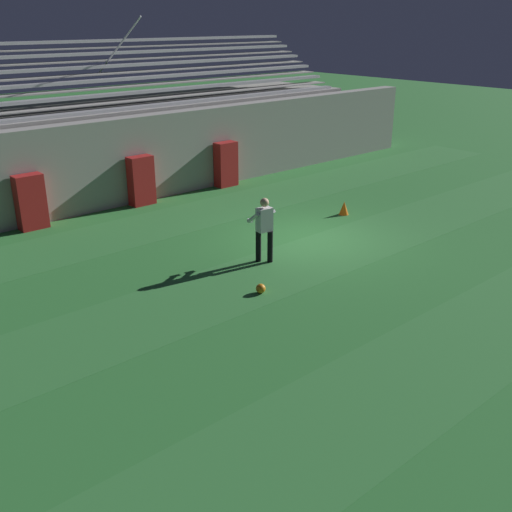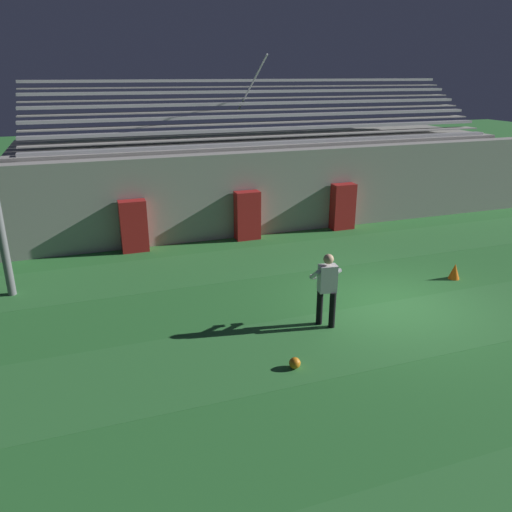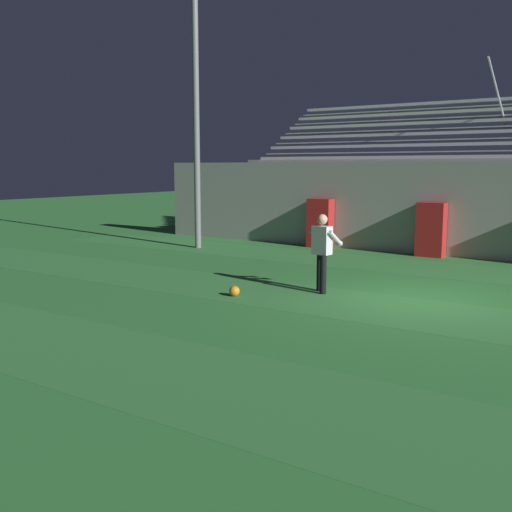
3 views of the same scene
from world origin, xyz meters
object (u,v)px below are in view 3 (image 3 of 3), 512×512
object	(u,v)px
soccer_ball	(234,291)
goalkeeper	(322,248)
floodlight_pole	(196,65)
padding_pillar_gate_left	(431,230)
padding_pillar_far_left	(320,223)

from	to	relation	value
soccer_ball	goalkeeper	bearing A→B (deg)	45.94
floodlight_pole	soccer_ball	distance (m)	9.53
padding_pillar_gate_left	soccer_ball	distance (m)	7.91
goalkeeper	soccer_ball	xyz separation A→B (m)	(-1.31, -1.36, -0.84)
padding_pillar_gate_left	padding_pillar_far_left	distance (m)	3.68
padding_pillar_far_left	floodlight_pole	distance (m)	6.45
padding_pillar_gate_left	padding_pillar_far_left	xyz separation A→B (m)	(-3.68, 0.00, 0.00)
padding_pillar_far_left	soccer_ball	bearing A→B (deg)	-75.06
padding_pillar_far_left	goalkeeper	world-z (taller)	goalkeeper
padding_pillar_gate_left	soccer_ball	world-z (taller)	padding_pillar_gate_left
padding_pillar_far_left	goalkeeper	distance (m)	7.19
padding_pillar_gate_left	padding_pillar_far_left	world-z (taller)	same
soccer_ball	padding_pillar_far_left	bearing A→B (deg)	104.94
floodlight_pole	padding_pillar_far_left	bearing A→B (deg)	34.87
goalkeeper	padding_pillar_far_left	bearing A→B (deg)	117.95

